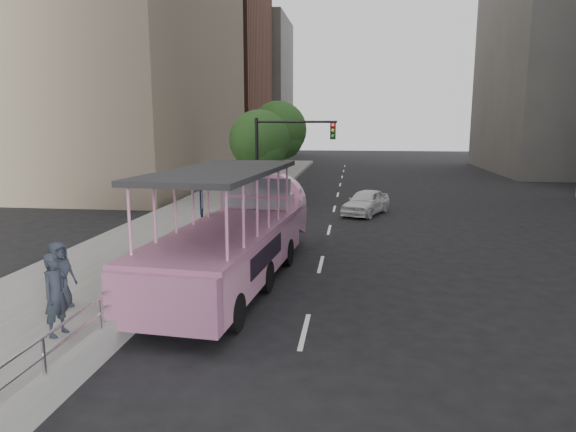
{
  "coord_description": "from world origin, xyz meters",
  "views": [
    {
      "loc": [
        2.1,
        -13.62,
        4.96
      ],
      "look_at": [
        -0.04,
        2.95,
        1.91
      ],
      "focal_mm": 32.0,
      "sensor_mm": 36.0,
      "label": 1
    }
  ],
  "objects_px": {
    "duck_boat": "(239,237)",
    "pedestrian_near": "(56,295)",
    "car": "(366,202)",
    "traffic_signal": "(280,152)",
    "parking_sign": "(202,217)",
    "street_tree_near": "(261,143)",
    "pedestrian_far": "(59,275)",
    "street_tree_far": "(279,132)"
  },
  "relations": [
    {
      "from": "parking_sign",
      "to": "pedestrian_far",
      "type": "bearing_deg",
      "value": -114.28
    },
    {
      "from": "duck_boat",
      "to": "pedestrian_near",
      "type": "height_order",
      "value": "duck_boat"
    },
    {
      "from": "pedestrian_near",
      "to": "parking_sign",
      "type": "bearing_deg",
      "value": -0.17
    },
    {
      "from": "street_tree_near",
      "to": "street_tree_far",
      "type": "relative_size",
      "value": 0.89
    },
    {
      "from": "car",
      "to": "parking_sign",
      "type": "distance_m",
      "value": 12.84
    },
    {
      "from": "traffic_signal",
      "to": "street_tree_far",
      "type": "distance_m",
      "value": 9.57
    },
    {
      "from": "pedestrian_far",
      "to": "duck_boat",
      "type": "bearing_deg",
      "value": -17.86
    },
    {
      "from": "street_tree_near",
      "to": "car",
      "type": "bearing_deg",
      "value": -13.99
    },
    {
      "from": "car",
      "to": "traffic_signal",
      "type": "distance_m",
      "value": 5.63
    },
    {
      "from": "car",
      "to": "traffic_signal",
      "type": "relative_size",
      "value": 0.77
    },
    {
      "from": "duck_boat",
      "to": "traffic_signal",
      "type": "distance_m",
      "value": 10.61
    },
    {
      "from": "duck_boat",
      "to": "parking_sign",
      "type": "bearing_deg",
      "value": 149.01
    },
    {
      "from": "street_tree_far",
      "to": "traffic_signal",
      "type": "bearing_deg",
      "value": -81.57
    },
    {
      "from": "parking_sign",
      "to": "traffic_signal",
      "type": "height_order",
      "value": "traffic_signal"
    },
    {
      "from": "car",
      "to": "pedestrian_far",
      "type": "distance_m",
      "value": 18.26
    },
    {
      "from": "parking_sign",
      "to": "street_tree_near",
      "type": "xyz_separation_m",
      "value": [
        -0.3,
        12.93,
        2.03
      ]
    },
    {
      "from": "duck_boat",
      "to": "street_tree_near",
      "type": "xyz_separation_m",
      "value": [
        -1.79,
        13.82,
        2.46
      ]
    },
    {
      "from": "car",
      "to": "parking_sign",
      "type": "xyz_separation_m",
      "value": [
        -5.78,
        -11.41,
        1.11
      ]
    },
    {
      "from": "pedestrian_near",
      "to": "street_tree_near",
      "type": "bearing_deg",
      "value": 8.35
    },
    {
      "from": "street_tree_near",
      "to": "traffic_signal",
      "type": "bearing_deg",
      "value": -65.02
    },
    {
      "from": "pedestrian_near",
      "to": "street_tree_near",
      "type": "height_order",
      "value": "street_tree_near"
    },
    {
      "from": "traffic_signal",
      "to": "duck_boat",
      "type": "bearing_deg",
      "value": -88.94
    },
    {
      "from": "pedestrian_far",
      "to": "traffic_signal",
      "type": "bearing_deg",
      "value": 10.78
    },
    {
      "from": "pedestrian_far",
      "to": "parking_sign",
      "type": "height_order",
      "value": "parking_sign"
    },
    {
      "from": "pedestrian_near",
      "to": "street_tree_far",
      "type": "distance_m",
      "value": 25.72
    },
    {
      "from": "car",
      "to": "pedestrian_near",
      "type": "relative_size",
      "value": 2.14
    },
    {
      "from": "car",
      "to": "street_tree_near",
      "type": "bearing_deg",
      "value": -171.68
    },
    {
      "from": "traffic_signal",
      "to": "street_tree_near",
      "type": "distance_m",
      "value": 3.8
    },
    {
      "from": "duck_boat",
      "to": "traffic_signal",
      "type": "xyz_separation_m",
      "value": [
        -0.19,
        10.39,
        2.14
      ]
    },
    {
      "from": "duck_boat",
      "to": "pedestrian_far",
      "type": "height_order",
      "value": "duck_boat"
    },
    {
      "from": "car",
      "to": "pedestrian_far",
      "type": "height_order",
      "value": "pedestrian_far"
    },
    {
      "from": "parking_sign",
      "to": "street_tree_far",
      "type": "xyz_separation_m",
      "value": [
        -0.1,
        18.93,
        2.52
      ]
    },
    {
      "from": "duck_boat",
      "to": "street_tree_far",
      "type": "distance_m",
      "value": 20.1
    },
    {
      "from": "parking_sign",
      "to": "street_tree_far",
      "type": "relative_size",
      "value": 0.44
    },
    {
      "from": "pedestrian_far",
      "to": "parking_sign",
      "type": "bearing_deg",
      "value": 0.24
    },
    {
      "from": "duck_boat",
      "to": "street_tree_far",
      "type": "relative_size",
      "value": 1.74
    },
    {
      "from": "pedestrian_far",
      "to": "traffic_signal",
      "type": "height_order",
      "value": "traffic_signal"
    },
    {
      "from": "car",
      "to": "pedestrian_near",
      "type": "bearing_deg",
      "value": -89.29
    },
    {
      "from": "car",
      "to": "pedestrian_near",
      "type": "distance_m",
      "value": 19.36
    },
    {
      "from": "traffic_signal",
      "to": "street_tree_near",
      "type": "relative_size",
      "value": 0.91
    },
    {
      "from": "pedestrian_far",
      "to": "traffic_signal",
      "type": "xyz_separation_m",
      "value": [
        3.54,
        14.48,
        2.34
      ]
    },
    {
      "from": "car",
      "to": "traffic_signal",
      "type": "bearing_deg",
      "value": -134.56
    }
  ]
}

